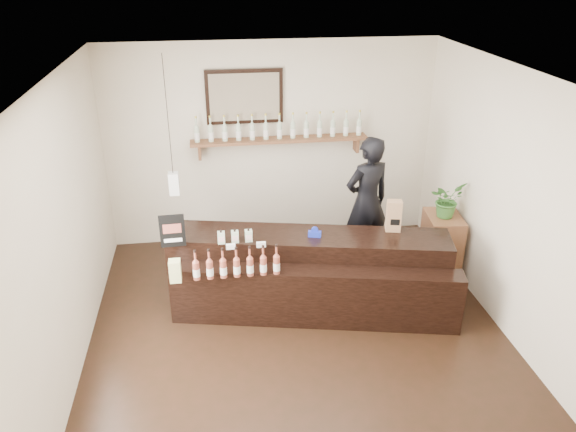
{
  "coord_description": "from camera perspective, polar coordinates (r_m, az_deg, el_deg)",
  "views": [
    {
      "loc": [
        -0.83,
        -4.88,
        3.82
      ],
      "look_at": [
        -0.02,
        0.7,
        1.15
      ],
      "focal_mm": 35.0,
      "sensor_mm": 36.0,
      "label": 1
    }
  ],
  "objects": [
    {
      "name": "shopkeeper",
      "position": [
        7.29,
        8.06,
        2.27
      ],
      "size": [
        0.83,
        0.68,
        1.98
      ],
      "primitive_type": "imported",
      "rotation": [
        0.0,
        0.0,
        3.46
      ],
      "color": "black",
      "rests_on": "ground"
    },
    {
      "name": "side_cabinet",
      "position": [
        7.42,
        15.26,
        -2.92
      ],
      "size": [
        0.48,
        0.62,
        0.83
      ],
      "color": "brown",
      "rests_on": "ground"
    },
    {
      "name": "paper_bag",
      "position": [
        6.51,
        10.69,
        0.03
      ],
      "size": [
        0.19,
        0.16,
        0.37
      ],
      "color": "#9F724C",
      "rests_on": "counter"
    },
    {
      "name": "ground",
      "position": [
        6.25,
        1.15,
        -12.32
      ],
      "size": [
        5.0,
        5.0,
        0.0
      ],
      "primitive_type": "plane",
      "color": "black",
      "rests_on": "ground"
    },
    {
      "name": "back_wall_decor",
      "position": [
        7.57,
        -2.74,
        9.5
      ],
      "size": [
        2.66,
        0.96,
        1.69
      ],
      "color": "brown",
      "rests_on": "ground"
    },
    {
      "name": "potted_plant",
      "position": [
        7.15,
        15.84,
        1.62
      ],
      "size": [
        0.53,
        0.51,
        0.45
      ],
      "primitive_type": "imported",
      "rotation": [
        0.0,
        0.0,
        0.56
      ],
      "color": "#39712D",
      "rests_on": "side_cabinet"
    },
    {
      "name": "tape_dispenser",
      "position": [
        6.32,
        2.73,
        -1.73
      ],
      "size": [
        0.15,
        0.09,
        0.12
      ],
      "color": "#1727A3",
      "rests_on": "counter"
    },
    {
      "name": "room_shell",
      "position": [
        5.38,
        1.31,
        2.2
      ],
      "size": [
        5.0,
        5.0,
        5.0
      ],
      "color": "beige",
      "rests_on": "ground"
    },
    {
      "name": "promo_sign",
      "position": [
        6.17,
        -11.67,
        -1.5
      ],
      "size": [
        0.27,
        0.03,
        0.38
      ],
      "color": "black",
      "rests_on": "counter"
    },
    {
      "name": "counter",
      "position": [
        6.51,
        2.18,
        -6.11
      ],
      "size": [
        3.26,
        1.52,
        1.05
      ],
      "color": "black",
      "rests_on": "ground"
    }
  ]
}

